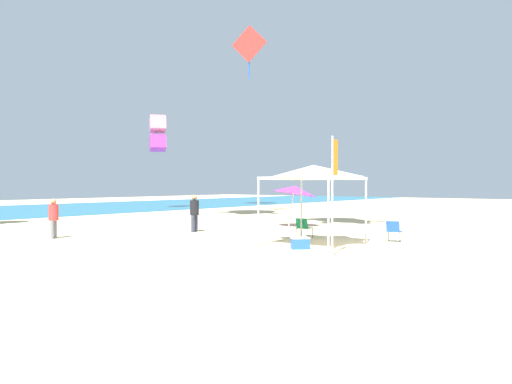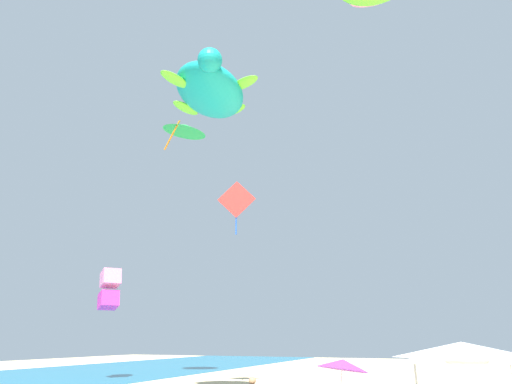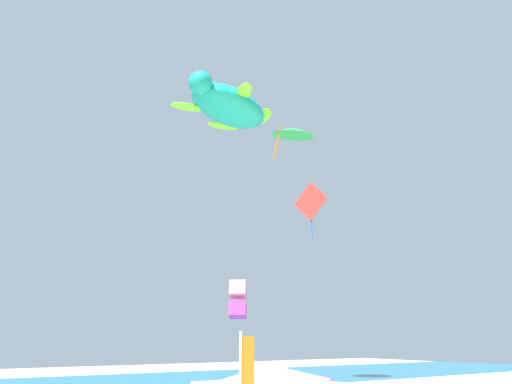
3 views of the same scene
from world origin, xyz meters
name	(u,v)px [view 3 (image 3 of 3)]	position (x,y,z in m)	size (l,w,h in m)	color
canopy_tent	(270,376)	(-1.75, 2.18, 2.62)	(3.14, 2.96, 2.91)	#B7B7BC
beach_umbrella	(325,382)	(4.26, 6.96, 1.91)	(2.36, 2.33, 2.38)	silver
kite_box_pink	(238,299)	(12.38, 26.95, 6.70)	(2.08, 2.13, 3.20)	pink
kite_delta_green	(293,132)	(15.39, 22.69, 21.26)	(4.60, 4.66, 3.29)	green
kite_diamond_red	(311,203)	(10.88, 15.29, 12.19)	(0.79, 2.64, 3.90)	red
kite_turtle_teal	(227,106)	(3.34, 13.57, 16.54)	(6.63, 6.56, 2.95)	teal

